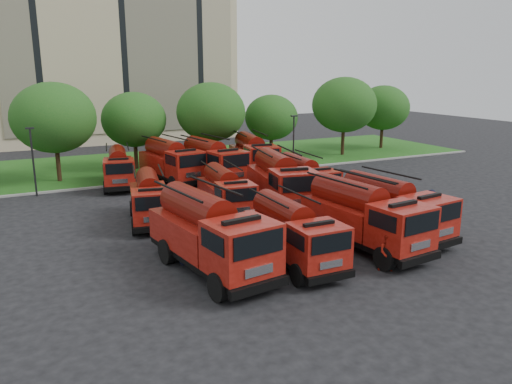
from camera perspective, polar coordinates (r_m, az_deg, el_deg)
ground at (r=26.49m, az=0.52°, el=-6.39°), size 140.00×140.00×0.00m
lawn at (r=50.32m, az=-12.87°, el=3.07°), size 70.00×16.00×0.12m
curb at (r=42.62m, az=-10.32°, el=1.30°), size 70.00×0.30×0.14m
apartment_building at (r=71.46m, az=-16.09°, el=16.00°), size 30.00×14.18×25.00m
tree_2 at (r=44.00m, az=-22.10°, el=7.87°), size 6.72×6.72×8.22m
tree_3 at (r=47.53m, az=-13.78°, el=8.04°), size 5.88×5.88×7.19m
tree_4 at (r=48.06m, az=-5.16°, el=9.08°), size 6.55×6.55×8.01m
tree_5 at (r=51.93m, az=1.77°, el=8.51°), size 5.46×5.46×6.68m
tree_6 at (r=54.79m, az=10.06°, el=9.79°), size 6.89×6.89×8.42m
tree_7 at (r=60.72m, az=14.33°, el=9.31°), size 6.05×6.05×7.39m
lamp_post_0 at (r=39.93m, az=-24.15°, el=3.60°), size 0.60×0.25×5.11m
lamp_post_1 at (r=46.14m, az=4.32°, el=6.00°), size 0.60×0.25×5.11m
fire_truck_0 at (r=23.04m, az=-5.27°, el=-4.76°), size 3.90×8.34×3.65m
fire_truck_1 at (r=24.02m, az=4.24°, el=-4.69°), size 2.56×6.77×3.07m
fire_truck_2 at (r=26.48m, az=12.18°, el=-2.74°), size 3.43×7.87×3.48m
fire_truck_3 at (r=28.80m, az=15.27°, el=-1.77°), size 3.36×7.48×3.29m
fire_truck_4 at (r=31.13m, az=-12.04°, el=-0.75°), size 3.42×6.79×2.95m
fire_truck_5 at (r=32.25m, az=-3.49°, el=0.04°), size 2.88×6.66×2.95m
fire_truck_6 at (r=33.74m, az=2.82°, el=1.26°), size 4.10×8.32×3.62m
fire_truck_7 at (r=35.95m, az=5.55°, el=1.53°), size 2.76×6.83×3.05m
fire_truck_8 at (r=41.29m, az=-15.42°, el=2.67°), size 3.36×6.91×3.02m
fire_truck_9 at (r=41.84m, az=-9.65°, el=3.45°), size 3.87×8.01×3.49m
fire_truck_10 at (r=41.23m, az=-5.05°, el=3.49°), size 3.75×8.13×3.57m
fire_truck_11 at (r=44.36m, az=-0.32°, el=4.24°), size 3.87×8.03×3.51m
firefighter_0 at (r=26.11m, az=17.69°, el=-7.39°), size 0.67×0.49×1.81m
firefighter_1 at (r=24.38m, az=14.73°, el=-8.71°), size 1.00×0.90×1.82m
firefighter_2 at (r=27.66m, az=18.20°, el=-6.22°), size 0.58×0.95×1.57m
firefighter_3 at (r=34.33m, az=19.23°, el=-2.43°), size 1.11×0.63×1.66m
firefighter_4 at (r=24.55m, az=-7.92°, el=-8.21°), size 1.09×0.92×1.90m
firefighter_5 at (r=35.74m, az=6.72°, el=-1.11°), size 1.89×0.93×1.98m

